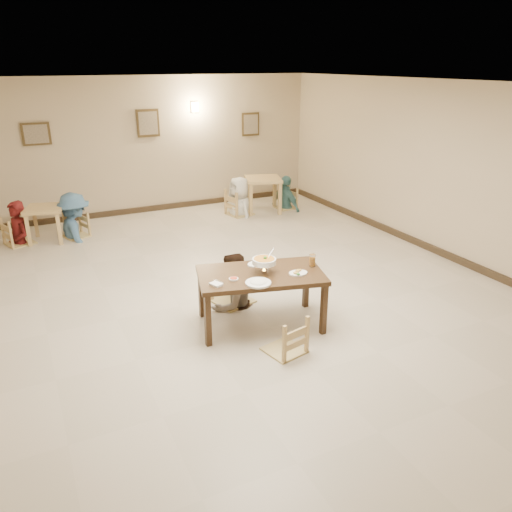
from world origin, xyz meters
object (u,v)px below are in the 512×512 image
bg_diner_c (239,177)px  chair_far (232,268)px  drink_glass (312,261)px  bg_diner_d (286,176)px  bg_chair_lr (74,214)px  bg_diner_a (13,202)px  main_table (261,279)px  curry_warmer (264,261)px  bg_chair_ll (16,219)px  main_diner (232,254)px  bg_table_right (263,184)px  bg_chair_rl (239,191)px  chair_near (285,317)px  bg_chair_rr (286,189)px  bg_diner_b (71,193)px  bg_table_left (45,214)px

bg_diner_c → chair_far: bearing=-30.5°
drink_glass → bg_diner_d: (2.33, 4.87, -0.04)m
bg_chair_lr → bg_diner_c: size_ratio=0.54×
bg_diner_a → main_table: bearing=6.6°
main_table → bg_diner_d: bg_diner_d is taller
curry_warmer → bg_chair_ll: 5.61m
main_diner → bg_diner_c: bg_diner_c is taller
bg_chair_lr → bg_diner_d: bg_diner_d is taller
bg_table_right → bg_chair_lr: (-4.17, 0.01, -0.19)m
bg_chair_lr → bg_chair_rl: (3.57, -0.02, 0.08)m
chair_near → bg_chair_rl: bg_chair_rl is taller
bg_chair_rr → bg_diner_b: bg_diner_b is taller
curry_warmer → bg_chair_rl: (1.81, 4.81, -0.36)m
bg_diner_c → bg_diner_d: bg_diner_c is taller
bg_diner_b → bg_table_left: bearing=80.3°
bg_chair_lr → bg_diner_b: (0.00, -0.00, 0.43)m
chair_near → drink_glass: bearing=-152.8°
main_diner → bg_diner_a: size_ratio=0.92×
drink_glass → bg_table_right: bearing=70.5°
bg_chair_ll → bg_chair_lr: bearing=-111.6°
main_table → bg_table_left: size_ratio=2.09×
chair_near → bg_table_right: bearing=-126.9°
bg_table_right → bg_diner_a: (-5.20, 0.04, 0.19)m
curry_warmer → bg_table_right: bearing=63.4°
drink_glass → bg_diner_b: 5.47m
bg_table_left → bg_table_right: bg_table_right is taller
bg_table_left → bg_chair_rl: (4.08, -0.01, -0.00)m
chair_far → bg_diner_a: (-2.68, 4.06, 0.30)m
curry_warmer → bg_table_left: size_ratio=0.40×
curry_warmer → bg_chair_lr: 5.16m
bg_diner_d → curry_warmer: bearing=134.5°
bg_chair_lr → bg_chair_rr: same height
bg_chair_ll → bg_diner_c: (4.60, -0.04, 0.37)m
curry_warmer → main_table: bearing=155.1°
drink_glass → bg_chair_ll: bearing=125.1°
chair_near → bg_chair_lr: (-1.68, 5.52, 0.00)m
curry_warmer → bg_diner_d: size_ratio=0.22×
bg_table_right → bg_diner_c: size_ratio=0.57×
bg_table_left → bg_chair_rr: bg_chair_rr is taller
bg_diner_a → bg_diner_d: 5.80m
bg_chair_rl → bg_table_right: bearing=-102.4°
curry_warmer → bg_chair_rl: bearing=69.4°
drink_glass → bg_diner_b: (-2.43, 4.90, 0.07)m
main_diner → drink_glass: main_diner is taller
chair_far → bg_diner_c: size_ratio=0.62×
bg_table_left → bg_chair_lr: (0.51, 0.01, -0.08)m
main_diner → bg_diner_b: 4.41m
main_diner → bg_diner_d: 5.15m
bg_chair_rr → drink_glass: bearing=-30.9°
bg_chair_rl → bg_diner_d: 1.22m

